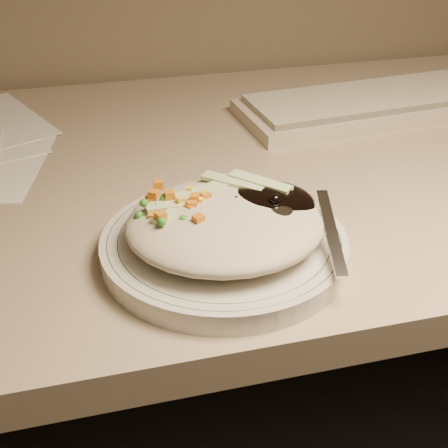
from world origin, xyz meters
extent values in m
cube|color=gray|center=(0.00, 1.38, 0.72)|extent=(1.40, 0.70, 0.04)
cylinder|color=silver|center=(-0.06, 1.17, 0.75)|extent=(0.24, 0.24, 0.02)
torus|color=#144723|center=(-0.06, 1.17, 0.76)|extent=(0.23, 0.23, 0.00)
torus|color=#144723|center=(-0.06, 1.17, 0.76)|extent=(0.21, 0.21, 0.00)
ellipsoid|color=#BCB098|center=(-0.06, 1.16, 0.78)|extent=(0.19, 0.18, 0.04)
ellipsoid|color=black|center=(-0.02, 1.18, 0.79)|extent=(0.10, 0.09, 0.03)
ellipsoid|color=orange|center=(-0.11, 1.18, 0.78)|extent=(0.08, 0.08, 0.02)
sphere|color=black|center=(-0.05, 1.18, 0.79)|extent=(0.01, 0.01, 0.01)
sphere|color=black|center=(-0.02, 1.18, 0.79)|extent=(0.01, 0.01, 0.01)
sphere|color=black|center=(0.00, 1.17, 0.80)|extent=(0.01, 0.01, 0.01)
sphere|color=black|center=(0.00, 1.19, 0.79)|extent=(0.01, 0.01, 0.01)
sphere|color=black|center=(-0.01, 1.16, 0.80)|extent=(0.01, 0.01, 0.01)
sphere|color=black|center=(-0.02, 1.18, 0.79)|extent=(0.01, 0.01, 0.01)
sphere|color=black|center=(-0.01, 1.19, 0.79)|extent=(0.01, 0.01, 0.01)
cube|color=orange|center=(-0.11, 1.19, 0.80)|extent=(0.01, 0.01, 0.01)
cube|color=orange|center=(-0.09, 1.17, 0.79)|extent=(0.01, 0.01, 0.01)
cube|color=orange|center=(-0.12, 1.20, 0.80)|extent=(0.01, 0.01, 0.01)
cube|color=orange|center=(-0.09, 1.18, 0.80)|extent=(0.01, 0.01, 0.01)
cube|color=orange|center=(-0.09, 1.17, 0.80)|extent=(0.01, 0.01, 0.01)
cube|color=orange|center=(-0.13, 1.21, 0.79)|extent=(0.01, 0.01, 0.01)
cube|color=orange|center=(-0.11, 1.19, 0.80)|extent=(0.01, 0.01, 0.01)
cube|color=orange|center=(-0.09, 1.17, 0.80)|extent=(0.01, 0.01, 0.01)
cube|color=orange|center=(-0.08, 1.18, 0.80)|extent=(0.01, 0.01, 0.01)
cube|color=orange|center=(-0.12, 1.21, 0.80)|extent=(0.01, 0.01, 0.01)
cube|color=orange|center=(-0.12, 1.16, 0.80)|extent=(0.01, 0.01, 0.01)
cube|color=orange|center=(-0.09, 1.14, 0.80)|extent=(0.01, 0.01, 0.01)
cube|color=orange|center=(-0.13, 1.17, 0.79)|extent=(0.01, 0.01, 0.01)
cube|color=orange|center=(-0.13, 1.20, 0.79)|extent=(0.01, 0.01, 0.01)
sphere|color=#388C28|center=(-0.09, 1.18, 0.80)|extent=(0.01, 0.01, 0.01)
sphere|color=#388C28|center=(-0.12, 1.15, 0.80)|extent=(0.01, 0.01, 0.01)
sphere|color=#388C28|center=(-0.12, 1.18, 0.80)|extent=(0.01, 0.01, 0.01)
sphere|color=#388C28|center=(-0.14, 1.18, 0.80)|extent=(0.01, 0.01, 0.01)
sphere|color=#388C28|center=(-0.10, 1.19, 0.79)|extent=(0.01, 0.01, 0.01)
sphere|color=#388C28|center=(-0.09, 1.16, 0.79)|extent=(0.01, 0.01, 0.01)
sphere|color=#388C28|center=(-0.11, 1.18, 0.79)|extent=(0.01, 0.01, 0.01)
sphere|color=#388C28|center=(-0.11, 1.16, 0.79)|extent=(0.01, 0.01, 0.01)
sphere|color=#388C28|center=(-0.14, 1.18, 0.79)|extent=(0.01, 0.01, 0.01)
sphere|color=#388C28|center=(-0.11, 1.19, 0.80)|extent=(0.01, 0.01, 0.01)
sphere|color=#388C28|center=(-0.12, 1.19, 0.80)|extent=(0.01, 0.01, 0.01)
sphere|color=#388C28|center=(-0.12, 1.17, 0.79)|extent=(0.01, 0.01, 0.01)
sphere|color=#388C28|center=(-0.10, 1.15, 0.80)|extent=(0.01, 0.01, 0.01)
sphere|color=#388C28|center=(-0.07, 1.20, 0.79)|extent=(0.01, 0.01, 0.01)
cube|color=yellow|center=(-0.10, 1.19, 0.79)|extent=(0.01, 0.01, 0.01)
cube|color=yellow|center=(-0.08, 1.18, 0.80)|extent=(0.01, 0.01, 0.01)
cube|color=yellow|center=(-0.11, 1.19, 0.79)|extent=(0.01, 0.01, 0.01)
cube|color=yellow|center=(-0.10, 1.18, 0.80)|extent=(0.01, 0.01, 0.01)
cube|color=yellow|center=(-0.11, 1.17, 0.79)|extent=(0.01, 0.01, 0.01)
cube|color=yellow|center=(-0.08, 1.19, 0.80)|extent=(0.01, 0.01, 0.01)
cube|color=yellow|center=(-0.09, 1.20, 0.80)|extent=(0.01, 0.01, 0.01)
cube|color=yellow|center=(-0.10, 1.17, 0.79)|extent=(0.01, 0.01, 0.01)
cube|color=#B2D18C|center=(-0.07, 1.20, 0.80)|extent=(0.07, 0.04, 0.00)
cube|color=#B2D18C|center=(-0.04, 1.21, 0.80)|extent=(0.06, 0.06, 0.00)
cube|color=#B2D18C|center=(-0.10, 1.17, 0.80)|extent=(0.06, 0.05, 0.00)
cube|color=#B2D18C|center=(-0.02, 1.20, 0.80)|extent=(0.06, 0.06, 0.00)
cube|color=#B2D18C|center=(-0.06, 1.16, 0.79)|extent=(0.07, 0.02, 0.00)
cube|color=#B2D18C|center=(-0.10, 1.18, 0.80)|extent=(0.07, 0.02, 0.00)
ellipsoid|color=silver|center=(-0.01, 1.15, 0.79)|extent=(0.04, 0.05, 0.01)
cube|color=silver|center=(0.03, 1.12, 0.78)|extent=(0.03, 0.11, 0.03)
cube|color=#BAAE99|center=(0.26, 1.49, 0.75)|extent=(0.43, 0.19, 0.02)
cube|color=beige|center=(0.26, 1.49, 0.77)|extent=(0.40, 0.16, 0.01)
camera|label=1|loc=(-0.19, 0.67, 1.09)|focal=50.00mm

